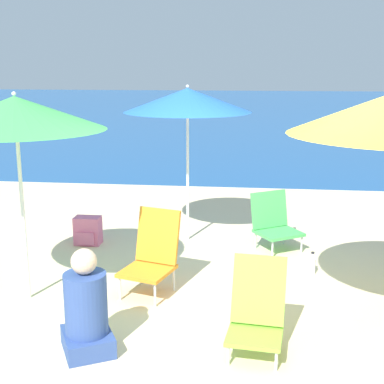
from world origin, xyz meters
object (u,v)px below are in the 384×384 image
Objects in this scene: beach_umbrella_blue at (188,100)px; beach_chair_lime at (257,310)px; beach_umbrella_green at (15,113)px; beach_chair_green at (274,221)px; beach_chair_orange at (153,253)px; person_seated_near at (86,311)px; backpack_pink at (88,231)px; water_bottle at (312,265)px.

beach_chair_lime is (0.92, -2.75, -1.50)m from beach_umbrella_blue.
beach_umbrella_green is 3.41m from beach_chair_green.
beach_chair_orange is at bearing 141.24° from beach_chair_lime.
beach_umbrella_blue is at bearing 53.32° from person_seated_near.
beach_chair_green is 3.15m from person_seated_near.
beach_umbrella_blue is 1.88m from beach_chair_green.
beach_chair_green is at bearing 91.34° from beach_chair_lime.
beach_umbrella_blue is 3.33m from person_seated_near.
beach_chair_green is 0.85× the size of beach_chair_orange.
person_seated_near is 2.73m from backpack_pink.
person_seated_near is (-0.45, -2.95, -1.49)m from beach_umbrella_blue.
person_seated_near is 2.75m from water_bottle.
beach_umbrella_blue is at bearing 145.52° from water_bottle.
beach_umbrella_blue reaches higher than water_bottle.
person_seated_near is at bearing -136.29° from water_bottle.
beach_chair_lime is at bearing -47.77° from backpack_pink.
backpack_pink is (-2.18, 2.41, -0.17)m from beach_chair_lime.
beach_umbrella_green is 7.89× the size of water_bottle.
beach_chair_orange is (1.21, 0.32, -1.43)m from beach_umbrella_green.
person_seated_near is at bearing -152.50° from beach_chair_green.
beach_umbrella_green is at bearing -92.87° from backpack_pink.
beach_umbrella_green is 2.71× the size of beach_chair_lime.
beach_chair_lime is at bearing -109.86° from water_bottle.
person_seated_near is 2.40× the size of backpack_pink.
beach_umbrella_green is at bearing -123.71° from beach_umbrella_blue.
beach_chair_green is at bearing 3.13° from backpack_pink.
beach_umbrella_green is 2.33× the size of person_seated_near.
beach_chair_green is at bearing -10.90° from beach_umbrella_blue.
person_seated_near is at bearing -98.66° from beach_umbrella_blue.
water_bottle is (1.53, -1.05, -1.74)m from beach_umbrella_blue.
beach_umbrella_green is at bearing -176.38° from beach_chair_green.
beach_chair_green reaches higher than water_bottle.
beach_umbrella_green is at bearing 168.22° from beach_chair_lime.
beach_chair_green reaches higher than backpack_pink.
beach_umbrella_blue is 1.00× the size of beach_umbrella_green.
beach_chair_lime reaches higher than beach_chair_green.
beach_chair_green is at bearing 32.00° from person_seated_near.
backpack_pink is at bearing 146.26° from beach_chair_orange.
beach_chair_green is 1.96× the size of backpack_pink.
beach_chair_green is at bearing 115.93° from water_bottle.
person_seated_near reaches higher than beach_chair_orange.
beach_chair_lime is (1.06, -1.05, -0.06)m from beach_chair_orange.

